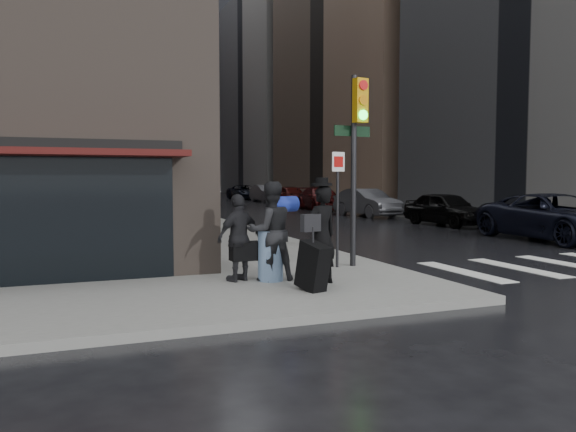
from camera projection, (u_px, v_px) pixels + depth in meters
The scene contains 17 objects.
ground at pixel (348, 291), 10.80m from camera, with size 140.00×140.00×0.00m, color black.
sidewalk_left at pixel (153, 210), 35.89m from camera, with size 4.00×50.00×0.15m, color slate.
sidewalk_right at pixel (342, 206), 40.78m from camera, with size 3.00×50.00×0.15m, color slate.
bldg_right_far at pixel (321, 98), 73.25m from camera, with size 22.00×20.00×25.00m, color slate.
bldg_distant at pixel (145, 85), 84.36m from camera, with size 40.00×12.00×32.00m, color slate.
man_overcoat at pixel (320, 239), 10.57m from camera, with size 1.07×1.28×2.07m.
man_jeans at pixel (270, 231), 11.03m from camera, with size 1.41×0.78×1.96m.
man_greycoat at pixel (239, 238), 10.99m from camera, with size 1.09×0.77×1.72m.
traffic_light at pixel (355, 144), 12.65m from camera, with size 1.08×0.54×4.34m.
fire_hydrant at pixel (318, 236), 16.43m from camera, with size 0.41×0.31×0.71m.
parked_car_0 at pixel (556, 217), 19.22m from camera, with size 2.70×5.84×1.62m, color black.
parked_car_1 at pixel (446, 209), 25.31m from camera, with size 1.80×4.48×1.53m, color black.
parked_car_2 at pixel (367, 203), 31.13m from camera, with size 1.63×4.66×1.54m, color #444549.
parked_car_3 at pixel (321, 199), 37.16m from camera, with size 2.11×5.19×1.51m, color #3B0B0C.
parked_car_4 at pixel (290, 195), 43.27m from camera, with size 1.83×4.55×1.55m, color #43100D.
parked_car_5 at pixel (266, 193), 49.32m from camera, with size 1.57×4.49×1.48m, color #4B4B50.
parked_car_6 at pixel (244, 192), 55.29m from camera, with size 2.31×5.01×1.39m, color black.
Camera 1 is at (-4.96, -9.52, 2.20)m, focal length 35.00 mm.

